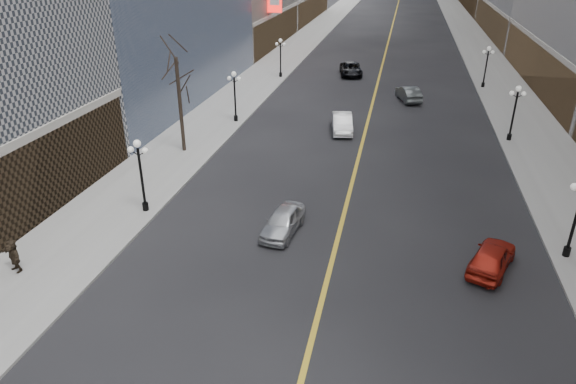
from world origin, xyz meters
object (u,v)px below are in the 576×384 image
at_px(streetlamp_east_2, 515,107).
at_px(streetlamp_west_2, 235,91).
at_px(car_sb_far, 408,94).
at_px(car_sb_mid, 492,257).
at_px(streetlamp_west_1, 140,168).
at_px(car_nb_near, 283,221).
at_px(streetlamp_west_3, 281,54).
at_px(car_nb_mid, 342,123).
at_px(car_nb_far, 351,69).
at_px(streetlamp_east_3, 487,62).

distance_m(streetlamp_east_2, streetlamp_west_2, 23.60).
height_order(streetlamp_east_2, car_sb_far, streetlamp_east_2).
height_order(car_sb_mid, car_sb_far, car_sb_far).
height_order(streetlamp_west_1, car_nb_near, streetlamp_west_1).
bearing_deg(streetlamp_west_3, streetlamp_west_2, -90.00).
xyz_separation_m(streetlamp_west_1, car_nb_near, (8.68, -0.55, -2.20)).
xyz_separation_m(streetlamp_west_1, streetlamp_west_3, (0.00, 36.00, 0.00)).
distance_m(streetlamp_west_2, car_nb_mid, 10.04).
height_order(car_nb_near, car_nb_far, car_nb_far).
xyz_separation_m(streetlamp_west_3, car_sb_mid, (19.63, -37.92, -2.19)).
height_order(streetlamp_east_2, streetlamp_west_2, same).
relative_size(streetlamp_east_2, car_nb_far, 0.82).
bearing_deg(streetlamp_west_3, streetlamp_east_2, -37.33).
distance_m(streetlamp_west_1, car_sb_mid, 19.85).
distance_m(streetlamp_west_2, car_sb_far, 18.90).
distance_m(car_nb_near, car_sb_mid, 11.03).
relative_size(car_sb_mid, car_sb_far, 0.90).
bearing_deg(car_sb_far, streetlamp_east_3, -156.42).
relative_size(car_nb_near, car_nb_mid, 0.88).
relative_size(streetlamp_east_2, streetlamp_west_2, 1.00).
relative_size(streetlamp_west_1, streetlamp_west_3, 1.00).
bearing_deg(car_sb_far, car_nb_near, 59.82).
relative_size(streetlamp_east_3, car_sb_mid, 1.08).
height_order(streetlamp_east_3, car_sb_far, streetlamp_east_3).
bearing_deg(streetlamp_east_2, car_nb_far, 125.94).
xyz_separation_m(car_nb_far, car_sb_far, (7.10, -10.36, -0.00)).
distance_m(streetlamp_west_3, car_nb_near, 37.63).
bearing_deg(streetlamp_west_1, streetlamp_east_3, 56.75).
distance_m(streetlamp_west_1, streetlamp_west_2, 18.00).
bearing_deg(streetlamp_west_2, car_nb_near, -64.92).
bearing_deg(streetlamp_west_2, car_sb_far, 35.21).
bearing_deg(car_sb_far, streetlamp_west_3, -42.47).
xyz_separation_m(car_nb_near, car_sb_far, (6.66, 29.38, 0.06)).
xyz_separation_m(car_nb_near, car_nb_far, (-0.44, 39.74, 0.06)).
bearing_deg(streetlamp_east_2, streetlamp_east_3, 90.00).
height_order(car_nb_near, car_nb_mid, car_nb_mid).
xyz_separation_m(streetlamp_east_3, streetlamp_west_3, (-23.60, 0.00, 0.00)).
distance_m(car_nb_near, car_sb_far, 30.12).
distance_m(streetlamp_east_3, streetlamp_west_1, 43.05).
bearing_deg(streetlamp_west_3, car_nb_mid, -62.04).
bearing_deg(streetlamp_west_3, car_sb_far, -25.06).
bearing_deg(car_nb_near, car_nb_far, 97.98).
bearing_deg(streetlamp_east_3, car_sb_far, -139.01).
relative_size(streetlamp_east_3, car_nb_near, 1.09).
bearing_deg(car_nb_far, car_nb_mid, -96.53).
height_order(streetlamp_west_3, car_nb_mid, streetlamp_west_3).
bearing_deg(car_nb_near, streetlamp_east_2, 58.55).
relative_size(streetlamp_west_2, car_nb_far, 0.82).
bearing_deg(car_nb_far, car_nb_near, -100.01).
distance_m(streetlamp_east_3, car_nb_near, 39.54).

